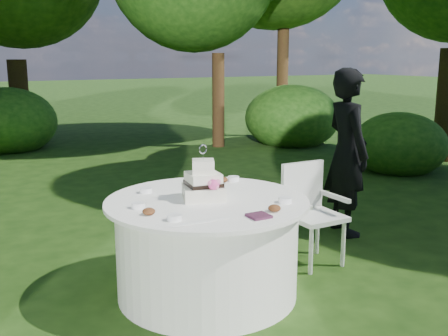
{
  "coord_description": "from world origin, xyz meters",
  "views": [
    {
      "loc": [
        -1.74,
        -3.45,
        1.84
      ],
      "look_at": [
        0.15,
        0.0,
        1.0
      ],
      "focal_mm": 42.0,
      "sensor_mm": 36.0,
      "label": 1
    }
  ],
  "objects": [
    {
      "name": "ground",
      "position": [
        0.0,
        0.0,
        0.0
      ],
      "size": [
        80.0,
        80.0,
        0.0
      ],
      "primitive_type": "plane",
      "color": "#17320D",
      "rests_on": "ground"
    },
    {
      "name": "feather_plume",
      "position": [
        -0.31,
        -0.49,
        0.78
      ],
      "size": [
        0.48,
        0.07,
        0.01
      ],
      "primitive_type": "ellipsoid",
      "color": "white",
      "rests_on": "table"
    },
    {
      "name": "petal_cups",
      "position": [
        0.04,
        -0.08,
        0.79
      ],
      "size": [
        0.99,
        1.03,
        0.05
      ],
      "color": "#562D16",
      "rests_on": "table"
    },
    {
      "name": "chair",
      "position": [
        1.12,
        0.17,
        0.52
      ],
      "size": [
        0.46,
        0.45,
        0.9
      ],
      "color": "white",
      "rests_on": "ground"
    },
    {
      "name": "guest",
      "position": [
        1.95,
        0.62,
        0.87
      ],
      "size": [
        0.54,
        0.71,
        1.73
      ],
      "primitive_type": "imported",
      "rotation": [
        0.0,
        0.0,
        1.35
      ],
      "color": "black",
      "rests_on": "ground"
    },
    {
      "name": "cake",
      "position": [
        -0.01,
        0.04,
        0.88
      ],
      "size": [
        0.39,
        0.39,
        0.42
      ],
      "color": "silver",
      "rests_on": "table"
    },
    {
      "name": "votives",
      "position": [
        -0.07,
        0.03,
        0.79
      ],
      "size": [
        1.12,
        0.9,
        0.04
      ],
      "color": "white",
      "rests_on": "table"
    },
    {
      "name": "napkins",
      "position": [
        0.1,
        -0.58,
        0.78
      ],
      "size": [
        0.14,
        0.14,
        0.02
      ],
      "primitive_type": "cube",
      "color": "#421C33",
      "rests_on": "table"
    },
    {
      "name": "table",
      "position": [
        0.0,
        0.0,
        0.39
      ],
      "size": [
        1.56,
        1.56,
        0.77
      ],
      "color": "silver",
      "rests_on": "ground"
    }
  ]
}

